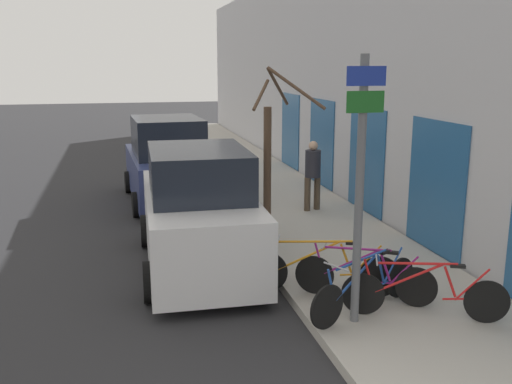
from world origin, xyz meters
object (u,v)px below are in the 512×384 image
object	(u,v)px
bicycle_1	(366,287)
bicycle_2	(364,277)
parked_car_1	(168,164)
bicycle_3	(323,270)
bicycle_0	(424,294)
signpost	(360,184)
pedestrian_near	(313,171)
parked_car_0	(198,214)
street_tree	(270,161)

from	to	relation	value
bicycle_1	bicycle_2	bearing A→B (deg)	-47.55
bicycle_1	parked_car_1	distance (m)	8.21
bicycle_3	parked_car_1	distance (m)	7.39
bicycle_0	parked_car_1	size ratio (longest dim) A/B	0.46
signpost	pedestrian_near	size ratio (longest dim) A/B	2.15
bicycle_2	parked_car_0	bearing A→B (deg)	74.68
bicycle_2	bicycle_3	world-z (taller)	bicycle_3
parked_car_1	bicycle_0	bearing A→B (deg)	-74.18
bicycle_0	pedestrian_near	distance (m)	6.09
parked_car_1	parked_car_0	bearing A→B (deg)	-91.62
street_tree	bicycle_1	bearing A→B (deg)	-81.98
street_tree	parked_car_0	bearing A→B (deg)	-153.39
signpost	pedestrian_near	distance (m)	6.14
bicycle_0	parked_car_0	size ratio (longest dim) A/B	0.46
signpost	parked_car_1	xyz separation A→B (m)	(-1.83, 8.17, -1.08)
bicycle_1	parked_car_1	size ratio (longest dim) A/B	0.45
bicycle_1	bicycle_2	size ratio (longest dim) A/B	1.12
signpost	bicycle_3	xyz separation A→B (m)	(-0.10, 0.99, -1.55)
bicycle_2	pedestrian_near	size ratio (longest dim) A/B	1.08
signpost	bicycle_1	world-z (taller)	signpost
bicycle_0	parked_car_0	distance (m)	4.16
signpost	bicycle_1	xyz separation A→B (m)	(0.27, 0.24, -1.56)
bicycle_0	bicycle_1	bearing A→B (deg)	83.31
pedestrian_near	parked_car_0	bearing A→B (deg)	-154.21
signpost	bicycle_0	world-z (taller)	signpost
parked_car_1	street_tree	bearing A→B (deg)	-72.79
bicycle_1	bicycle_3	world-z (taller)	bicycle_3
pedestrian_near	bicycle_1	bearing A→B (deg)	-118.42
parked_car_1	street_tree	distance (m)	4.76
parked_car_0	pedestrian_near	xyz separation A→B (m)	(3.15, 2.91, 0.11)
signpost	bicycle_2	world-z (taller)	signpost
pedestrian_near	bicycle_0	bearing A→B (deg)	-111.29
signpost	street_tree	world-z (taller)	signpost
parked_car_0	bicycle_3	bearing A→B (deg)	-49.15
bicycle_1	pedestrian_near	xyz separation A→B (m)	(1.15, 5.65, 0.60)
bicycle_0	bicycle_3	world-z (taller)	bicycle_3
bicycle_3	parked_car_0	bearing A→B (deg)	59.74
bicycle_0	bicycle_3	bearing A→B (deg)	65.86
signpost	parked_car_1	world-z (taller)	signpost
signpost	parked_car_1	size ratio (longest dim) A/B	0.79
signpost	parked_car_0	size ratio (longest dim) A/B	0.79
street_tree	bicycle_3	bearing A→B (deg)	-87.47
parked_car_0	parked_car_1	bearing A→B (deg)	92.72
bicycle_1	bicycle_2	xyz separation A→B (m)	(0.15, 0.39, -0.01)
bicycle_1	parked_car_1	xyz separation A→B (m)	(-2.09, 7.93, 0.49)
parked_car_0	pedestrian_near	bearing A→B (deg)	44.39
parked_car_1	pedestrian_near	world-z (taller)	parked_car_1
bicycle_3	street_tree	bearing A→B (deg)	23.09
pedestrian_near	street_tree	xyz separation A→B (m)	(-1.64, -2.15, 0.65)
parked_car_0	street_tree	bearing A→B (deg)	28.30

